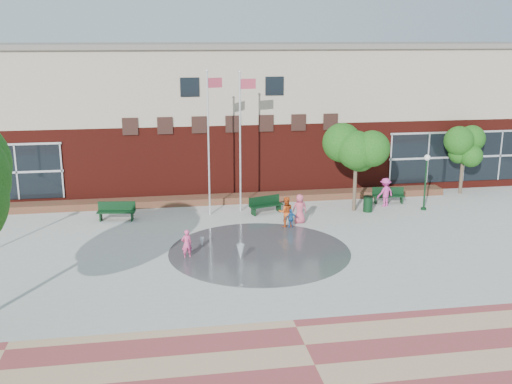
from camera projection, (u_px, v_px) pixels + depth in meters
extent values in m
plane|color=#666056|center=(272.00, 277.00, 24.83)|extent=(120.00, 120.00, 0.00)
cube|color=#A8A8A0|center=(256.00, 244.00, 28.65)|extent=(46.00, 18.00, 0.01)
cube|color=#9C3D3E|center=(315.00, 365.00, 18.15)|extent=(46.00, 6.00, 0.01)
cylinder|color=#383A3D|center=(260.00, 252.00, 27.69)|extent=(8.40, 8.40, 0.01)
cube|color=#50130D|center=(224.00, 148.00, 40.96)|extent=(44.00, 10.00, 4.50)
cube|color=tan|center=(223.00, 81.00, 39.81)|extent=(44.00, 10.00, 4.50)
cube|color=slate|center=(223.00, 45.00, 39.23)|extent=(44.40, 10.40, 0.30)
cube|color=black|center=(464.00, 157.00, 38.56)|extent=(10.00, 0.12, 3.19)
cube|color=black|center=(190.00, 87.00, 34.62)|extent=(1.10, 0.10, 1.10)
cube|color=black|center=(274.00, 86.00, 35.40)|extent=(1.10, 0.10, 1.10)
cube|color=maroon|center=(235.00, 202.00, 35.90)|extent=(26.00, 1.20, 0.40)
cylinder|color=white|center=(209.00, 146.00, 32.36)|extent=(0.10, 0.10, 7.84)
sphere|color=white|center=(207.00, 71.00, 31.35)|extent=(0.15, 0.15, 0.15)
cube|color=#B0364C|center=(215.00, 83.00, 31.71)|extent=(0.82, 0.30, 0.53)
cylinder|color=white|center=(240.00, 144.00, 33.08)|extent=(0.10, 0.10, 7.75)
sphere|color=white|center=(240.00, 72.00, 32.08)|extent=(0.16, 0.16, 0.16)
cube|color=#B0364C|center=(248.00, 84.00, 32.36)|extent=(0.89, 0.11, 0.55)
cylinder|color=black|center=(425.00, 185.00, 33.92)|extent=(0.10, 0.10, 2.91)
cylinder|color=black|center=(423.00, 209.00, 34.27)|extent=(0.31, 0.31, 0.14)
sphere|color=silver|center=(427.00, 158.00, 33.51)|extent=(0.34, 0.34, 0.34)
cube|color=black|center=(116.00, 212.00, 32.18)|extent=(2.07, 0.81, 0.07)
cube|color=black|center=(117.00, 206.00, 32.35)|extent=(2.01, 0.31, 0.50)
cube|color=black|center=(266.00, 205.00, 33.46)|extent=(2.00, 1.11, 0.06)
cube|color=black|center=(264.00, 200.00, 33.60)|extent=(1.85, 0.66, 0.48)
cube|color=black|center=(388.00, 196.00, 35.51)|extent=(1.93, 0.83, 0.06)
cube|color=black|center=(388.00, 191.00, 35.67)|extent=(1.86, 0.36, 0.47)
cylinder|color=black|center=(368.00, 204.00, 33.82)|extent=(0.52, 0.52, 0.87)
cylinder|color=black|center=(368.00, 197.00, 33.70)|extent=(0.56, 0.56, 0.05)
cylinder|color=#49382B|center=(355.00, 185.00, 33.72)|extent=(0.20, 0.20, 3.00)
cylinder|color=#49382B|center=(462.00, 174.00, 37.51)|extent=(0.22, 0.22, 2.50)
cone|color=white|center=(241.00, 261.00, 26.59)|extent=(0.37, 0.37, 0.71)
cone|color=white|center=(202.00, 248.00, 28.22)|extent=(0.21, 0.21, 0.48)
imported|color=#E64780|center=(187.00, 244.00, 26.76)|extent=(0.55, 0.43, 1.33)
imported|color=#CB4C18|center=(286.00, 212.00, 31.05)|extent=(0.80, 0.63, 1.63)
imported|color=#CF4D66|center=(300.00, 209.00, 31.70)|extent=(0.79, 0.53, 1.58)
imported|color=#1D5CA2|center=(291.00, 219.00, 30.94)|extent=(0.62, 0.30, 1.03)
imported|color=#D33A94|center=(385.00, 192.00, 34.80)|extent=(1.25, 0.98, 1.70)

